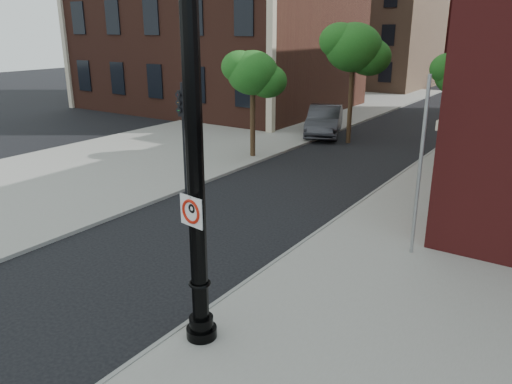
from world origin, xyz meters
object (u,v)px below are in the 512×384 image
Objects in this scene: no_parking_sign at (191,211)px; parked_car at (324,120)px; traffic_signal_right at (448,102)px; lamppost at (196,183)px; traffic_signal_left at (183,123)px.

no_parking_sign is 0.11× the size of parked_car.
traffic_signal_right is (8.59, -8.55, 2.75)m from parked_car.
lamppost is 1.40× the size of parked_car.
lamppost is 1.71× the size of traffic_signal_left.
traffic_signal_right is at bearing 21.39° from traffic_signal_left.
traffic_signal_left reaches higher than parked_car.
parked_car is 12.43m from traffic_signal_right.
traffic_signal_right is (1.63, 10.65, 0.30)m from lamppost.
no_parking_sign reaches higher than parked_car.
no_parking_sign is 20.69m from parked_car.
parked_car is (-6.96, 19.20, -2.44)m from lamppost.
traffic_signal_right is (7.49, 4.48, 0.78)m from traffic_signal_left.
parked_car is (-6.98, 19.38, -1.97)m from no_parking_sign.
lamppost is 10.78m from traffic_signal_right.
traffic_signal_left is 8.76m from traffic_signal_right.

